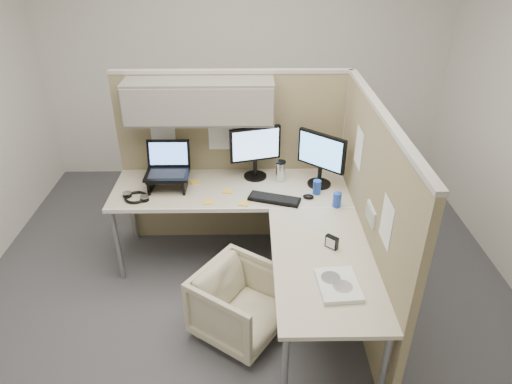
{
  "coord_description": "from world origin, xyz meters",
  "views": [
    {
      "loc": [
        0.06,
        -2.82,
        2.63
      ],
      "look_at": [
        0.1,
        0.25,
        0.85
      ],
      "focal_mm": 32.0,
      "sensor_mm": 36.0,
      "label": 1
    }
  ],
  "objects_px": {
    "office_chair": "(240,301)",
    "keyboard": "(274,199)",
    "desk": "(259,218)",
    "monitor_left": "(255,148)"
  },
  "relations": [
    {
      "from": "monitor_left",
      "to": "keyboard",
      "type": "relative_size",
      "value": 1.12
    },
    {
      "from": "desk",
      "to": "monitor_left",
      "type": "height_order",
      "value": "monitor_left"
    },
    {
      "from": "keyboard",
      "to": "monitor_left",
      "type": "bearing_deg",
      "value": 128.29
    },
    {
      "from": "monitor_left",
      "to": "desk",
      "type": "bearing_deg",
      "value": -103.06
    },
    {
      "from": "office_chair",
      "to": "keyboard",
      "type": "bearing_deg",
      "value": 13.27
    },
    {
      "from": "keyboard",
      "to": "desk",
      "type": "bearing_deg",
      "value": -104.3
    },
    {
      "from": "desk",
      "to": "monitor_left",
      "type": "xyz_separation_m",
      "value": [
        -0.02,
        0.6,
        0.32
      ]
    },
    {
      "from": "office_chair",
      "to": "monitor_left",
      "type": "distance_m",
      "value": 1.3
    },
    {
      "from": "keyboard",
      "to": "office_chair",
      "type": "bearing_deg",
      "value": -93.47
    },
    {
      "from": "desk",
      "to": "office_chair",
      "type": "distance_m",
      "value": 0.64
    }
  ]
}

